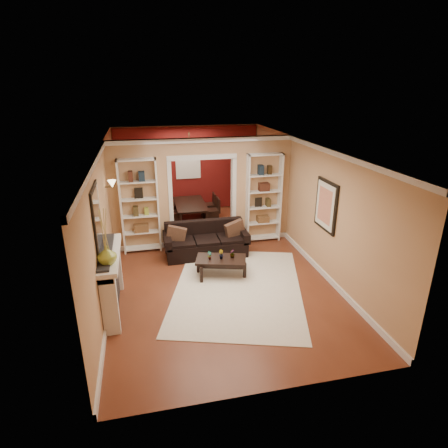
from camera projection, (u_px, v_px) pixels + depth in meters
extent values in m
plane|color=brown|center=(212.00, 262.00, 8.71)|extent=(8.00, 8.00, 0.00)
plane|color=white|center=(211.00, 145.00, 7.76)|extent=(8.00, 8.00, 0.00)
plane|color=tan|center=(188.00, 169.00, 11.89)|extent=(8.00, 0.00, 8.00)
plane|color=tan|center=(272.00, 306.00, 4.58)|extent=(8.00, 0.00, 8.00)
plane|color=tan|center=(105.00, 215.00, 7.78)|extent=(0.00, 8.00, 8.00)
plane|color=tan|center=(306.00, 201.00, 8.69)|extent=(0.00, 8.00, 8.00)
cube|color=tan|center=(202.00, 193.00, 9.33)|extent=(4.50, 0.15, 2.70)
cube|color=maroon|center=(188.00, 170.00, 11.87)|extent=(4.44, 0.04, 2.64)
cube|color=#8CA5CC|center=(188.00, 163.00, 11.75)|extent=(0.78, 0.03, 0.98)
cube|color=white|center=(238.00, 288.00, 7.62)|extent=(3.43, 4.10, 0.01)
cube|color=black|center=(206.00, 240.00, 8.97)|extent=(2.00, 0.86, 0.78)
cube|color=brown|center=(176.00, 234.00, 8.74)|extent=(0.46, 0.22, 0.44)
cube|color=brown|center=(235.00, 229.00, 9.02)|extent=(0.49, 0.26, 0.47)
cube|color=black|center=(221.00, 267.00, 8.07)|extent=(1.17, 0.84, 0.40)
imported|color=#336626|center=(210.00, 255.00, 7.91)|extent=(0.12, 0.11, 0.19)
imported|color=#336626|center=(221.00, 254.00, 7.96)|extent=(0.12, 0.13, 0.19)
imported|color=#336626|center=(232.00, 254.00, 8.01)|extent=(0.11, 0.11, 0.18)
cube|color=white|center=(140.00, 207.00, 8.93)|extent=(0.90, 0.30, 2.30)
cube|color=white|center=(263.00, 198.00, 9.56)|extent=(0.90, 0.30, 2.30)
cube|color=white|center=(113.00, 281.00, 6.71)|extent=(0.32, 1.70, 1.16)
imported|color=#90A234|center=(107.00, 255.00, 6.02)|extent=(0.36, 0.36, 0.32)
cube|color=silver|center=(97.00, 218.00, 6.25)|extent=(0.03, 0.95, 1.10)
cube|color=#FFE0A5|center=(109.00, 185.00, 8.13)|extent=(0.18, 0.18, 0.22)
cube|color=black|center=(326.00, 206.00, 7.70)|extent=(0.04, 0.85, 1.05)
imported|color=black|center=(191.00, 212.00, 11.21)|extent=(1.61, 0.90, 0.57)
cube|color=black|center=(174.00, 213.00, 10.79)|extent=(0.46, 0.46, 0.80)
cube|color=black|center=(211.00, 211.00, 11.01)|extent=(0.49, 0.49, 0.78)
cube|color=black|center=(172.00, 205.00, 11.32)|extent=(0.50, 0.50, 0.90)
cube|color=black|center=(208.00, 205.00, 11.57)|extent=(0.46, 0.46, 0.76)
cube|color=#3F321C|center=(193.00, 155.00, 10.46)|extent=(0.50, 0.50, 0.30)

